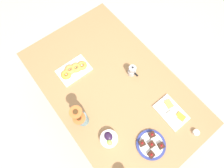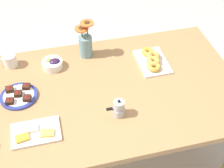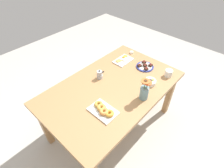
{
  "view_description": "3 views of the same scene",
  "coord_description": "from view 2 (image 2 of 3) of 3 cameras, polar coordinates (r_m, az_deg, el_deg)",
  "views": [
    {
      "loc": [
        0.43,
        -0.34,
        2.14
      ],
      "look_at": [
        0.0,
        0.0,
        0.78
      ],
      "focal_mm": 28.0,
      "sensor_mm": 36.0,
      "label": 1
    },
    {
      "loc": [
        0.32,
        1.31,
        2.1
      ],
      "look_at": [
        0.0,
        0.0,
        0.78
      ],
      "focal_mm": 50.0,
      "sensor_mm": 36.0,
      "label": 2
    },
    {
      "loc": [
        -1.07,
        -0.97,
        2.09
      ],
      "look_at": [
        0.0,
        0.0,
        0.78
      ],
      "focal_mm": 28.0,
      "sensor_mm": 36.0,
      "label": 3
    }
  ],
  "objects": [
    {
      "name": "coffee_mug",
      "position": [
        2.16,
        -18.2,
        4.16
      ],
      "size": [
        0.12,
        0.09,
        0.09
      ],
      "color": "white",
      "rests_on": "dining_table"
    },
    {
      "name": "croissant_platter",
      "position": [
        2.1,
        7.39,
        4.38
      ],
      "size": [
        0.19,
        0.28,
        0.05
      ],
      "color": "white",
      "rests_on": "dining_table"
    },
    {
      "name": "ground_plane",
      "position": [
        2.5,
        0.0,
        -12.94
      ],
      "size": [
        6.0,
        6.0,
        0.0
      ],
      "primitive_type": "plane",
      "color": "#B7B2A8"
    },
    {
      "name": "moka_pot",
      "position": [
        1.74,
        1.23,
        -4.51
      ],
      "size": [
        0.11,
        0.07,
        0.12
      ],
      "color": "#B7B7BC",
      "rests_on": "dining_table"
    },
    {
      "name": "grape_bowl",
      "position": [
        2.08,
        -10.81,
        3.68
      ],
      "size": [
        0.13,
        0.13,
        0.07
      ],
      "color": "white",
      "rests_on": "dining_table"
    },
    {
      "name": "cheese_platter",
      "position": [
        1.73,
        -13.81,
        -8.59
      ],
      "size": [
        0.26,
        0.17,
        0.03
      ],
      "color": "white",
      "rests_on": "dining_table"
    },
    {
      "name": "flower_vase",
      "position": [
        2.11,
        -4.86,
        7.27
      ],
      "size": [
        0.13,
        0.1,
        0.26
      ],
      "color": "#6B939E",
      "rests_on": "dining_table"
    },
    {
      "name": "dining_table",
      "position": [
        1.98,
        0.0,
        -2.6
      ],
      "size": [
        1.6,
        1.0,
        0.74
      ],
      "color": "#A87A4C",
      "rests_on": "ground_plane"
    },
    {
      "name": "dessert_plate",
      "position": [
        1.94,
        -16.69,
        -2.04
      ],
      "size": [
        0.22,
        0.22,
        0.05
      ],
      "color": "navy",
      "rests_on": "dining_table"
    }
  ]
}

